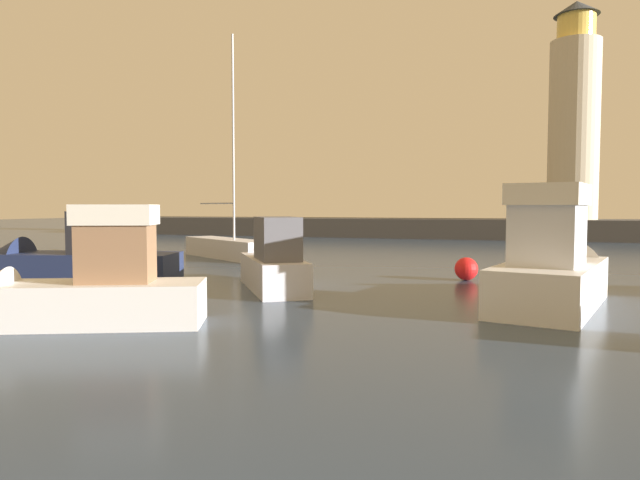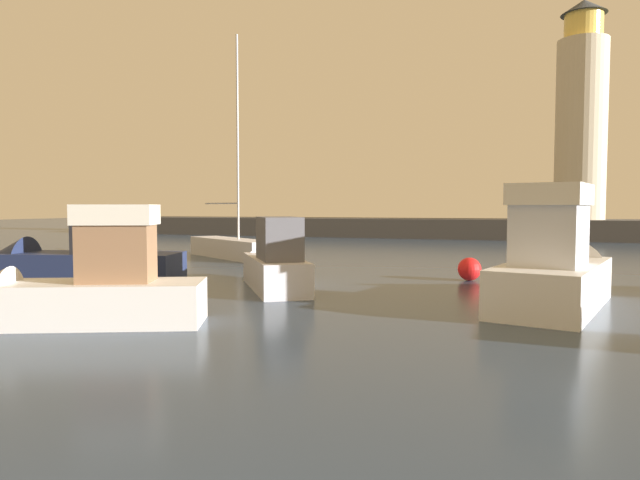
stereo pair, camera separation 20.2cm
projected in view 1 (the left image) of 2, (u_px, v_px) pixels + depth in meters
The scene contains 9 objects.
ground_plane at pixel (431, 267), 27.60m from camera, with size 220.00×220.00×0.00m, color #2D3D51.
breakwater at pixel (469, 228), 52.94m from camera, with size 83.06×6.55×1.79m, color #423F3D.
lighthouse at pixel (574, 117), 49.62m from camera, with size 4.21×4.21×18.84m.
motorboat_1 at pixel (65, 260), 21.76m from camera, with size 8.39×4.17×3.23m.
motorboat_2 at pixel (557, 267), 17.04m from camera, with size 4.08×8.07×3.93m.
motorboat_3 at pixel (271, 263), 20.31m from camera, with size 4.81×6.17×2.70m.
motorboat_5 at pixel (69, 291), 13.80m from camera, with size 6.45×4.07×3.24m.
sailboat_moored at pixel (228, 247), 32.22m from camera, with size 7.23×5.71×12.29m.
mooring_buoy at pixel (466, 269), 22.38m from camera, with size 0.91×0.91×0.91m, color red.
Camera 1 is at (3.56, -0.96, 2.88)m, focal length 31.98 mm.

